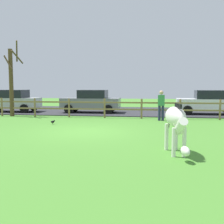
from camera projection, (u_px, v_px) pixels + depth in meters
The scene contains 10 objects.
ground_plane at pixel (86, 131), 11.51m from camera, with size 60.00×60.00×0.00m, color #47842D.
parking_asphalt at pixel (116, 111), 20.67m from camera, with size 28.00×7.40×0.05m, color #2D2D33.
paddock_fence at pixel (105, 107), 16.39m from camera, with size 21.90×0.11×1.14m.
bare_tree at pixel (11, 80), 17.12m from camera, with size 0.97×1.20×4.63m.
zebra at pixel (176, 121), 7.63m from camera, with size 0.71×1.92×1.41m.
crow_on_grass at pixel (53, 122), 13.68m from camera, with size 0.21×0.10×0.20m.
parked_car_white at pixel (209, 102), 18.04m from camera, with size 4.04×1.96×1.56m.
parked_car_silver at pixel (11, 101), 19.78m from camera, with size 4.07×2.02×1.56m.
parked_car_grey at pixel (91, 101), 19.21m from camera, with size 4.01×1.91×1.56m.
visitor_near_fence at pixel (161, 104), 15.02m from camera, with size 0.36×0.23×1.64m.
Camera 1 is at (2.74, -11.10, 1.88)m, focal length 44.48 mm.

